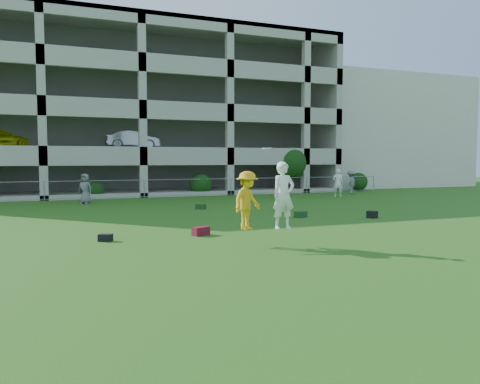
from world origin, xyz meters
name	(u,v)px	position (x,y,z in m)	size (l,w,h in m)	color
ground	(265,251)	(0.00, 0.00, 0.00)	(100.00, 100.00, 0.00)	#235114
stucco_building	(359,134)	(23.00, 28.00, 5.00)	(16.00, 14.00, 10.00)	beige
bystander_c	(85,189)	(-3.80, 16.02, 0.84)	(0.83, 0.54, 1.69)	slate
bystander_e	(338,183)	(11.95, 14.79, 0.93)	(0.68, 0.45, 1.87)	white
bystander_f	(351,182)	(14.37, 16.82, 0.85)	(1.10, 0.63, 1.70)	slate
bag_red_a	(201,231)	(-0.89, 3.14, 0.14)	(0.55, 0.30, 0.28)	#590F1C
bag_black_b	(105,238)	(-3.90, 3.13, 0.11)	(0.40, 0.25, 0.22)	black
bag_green_c	(301,214)	(4.45, 6.14, 0.13)	(0.50, 0.35, 0.26)	#163C17
crate_d	(372,215)	(7.17, 4.85, 0.15)	(0.35, 0.35, 0.30)	black
bag_black_e	(283,208)	(4.80, 8.51, 0.15)	(0.60, 0.30, 0.30)	black
bag_green_g	(201,207)	(1.42, 10.92, 0.12)	(0.50, 0.30, 0.25)	#153A17
frisbee_contest	(260,199)	(0.17, 0.73, 1.36)	(1.95, 1.22, 2.35)	#EAA514
parking_garage	(125,116)	(-0.02, 27.70, 6.01)	(30.00, 14.00, 12.00)	#9E998C
fence	(144,188)	(0.00, 19.00, 0.61)	(36.06, 0.06, 1.20)	gray
shrub_row	(208,173)	(4.59, 19.70, 1.51)	(34.38, 2.52, 3.50)	#163D11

